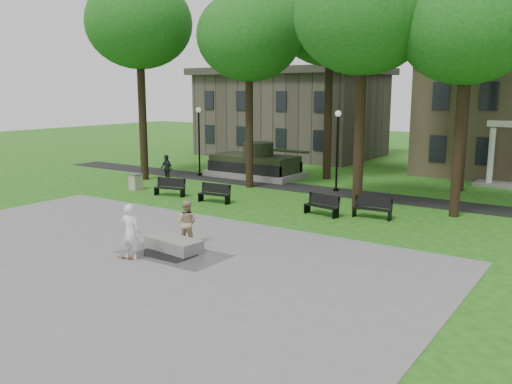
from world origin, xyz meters
TOP-DOWN VIEW (x-y plane):
  - ground at (0.00, 0.00)m, footprint 120.00×120.00m
  - plaza at (0.00, -5.00)m, footprint 22.00×16.00m
  - footpath at (0.00, 12.00)m, footprint 44.00×2.60m
  - building_left at (-11.00, 26.50)m, footprint 15.00×10.00m
  - tree_0 at (-12.00, 9.00)m, footprint 6.80×6.80m
  - tree_1 at (-4.50, 10.50)m, footprint 6.20×6.20m
  - tree_2 at (3.50, 8.50)m, footprint 6.60×6.60m
  - tree_3 at (8.00, 9.50)m, footprint 6.00×6.00m
  - tree_4 at (-2.00, 16.00)m, footprint 7.20×7.20m
  - tree_5 at (6.50, 16.50)m, footprint 6.40×6.40m
  - lamp_left at (-10.00, 12.30)m, footprint 0.36×0.36m
  - lamp_mid at (0.50, 12.30)m, footprint 0.36×0.36m
  - tank_monument at (-6.46, 14.00)m, footprint 7.45×3.40m
  - puddle at (0.96, -2.65)m, footprint 2.20×1.20m
  - concrete_block at (0.85, -2.08)m, footprint 2.29×1.23m
  - skateboard at (0.23, -3.77)m, footprint 0.80×0.40m
  - skateboarder at (0.37, -3.75)m, footprint 0.83×0.66m
  - friend_watching at (0.74, -1.22)m, footprint 1.00×0.89m
  - pedestrian_walker at (-9.88, 8.88)m, footprint 1.11×0.60m
  - park_bench_0 at (-6.59, 5.71)m, footprint 1.85×0.89m
  - park_bench_1 at (-3.37, 5.68)m, footprint 1.83×0.67m
  - park_bench_2 at (2.72, 6.20)m, footprint 1.85×0.84m
  - park_bench_3 at (4.96, 7.00)m, footprint 1.83×0.65m
  - trash_bin at (-9.63, 5.94)m, footprint 0.71×0.71m

SIDE VIEW (x-z plane):
  - ground at x=0.00m, z-range 0.00..0.00m
  - footpath at x=0.00m, z-range 0.00..0.01m
  - plaza at x=0.00m, z-range 0.00..0.02m
  - puddle at x=0.96m, z-range 0.02..0.02m
  - skateboard at x=0.23m, z-range 0.02..0.09m
  - concrete_block at x=0.85m, z-range 0.02..0.47m
  - trash_bin at x=-9.63m, z-range 0.01..0.97m
  - park_bench_0 at x=-6.59m, z-range 0.02..1.02m
  - park_bench_1 at x=-3.37m, z-range 0.02..1.02m
  - park_bench_2 at x=2.72m, z-range 0.02..1.02m
  - park_bench_3 at x=4.96m, z-range 0.02..1.02m
  - tank_monument at x=-6.46m, z-range -0.34..2.06m
  - friend_watching at x=0.74m, z-range 0.02..1.75m
  - pedestrian_walker at x=-9.88m, z-range 0.00..1.81m
  - skateboarder at x=0.37m, z-range 0.02..2.02m
  - lamp_left at x=-10.00m, z-range 0.43..5.16m
  - lamp_mid at x=0.50m, z-range 0.43..5.16m
  - building_left at x=-11.00m, z-range 0.00..7.20m
  - tree_3 at x=8.00m, z-range 3.00..14.19m
  - tree_1 at x=-4.50m, z-range 3.14..14.77m
  - tree_2 at x=3.50m, z-range 3.23..15.40m
  - tree_5 at x=6.50m, z-range 3.45..15.89m
  - tree_0 at x=-12.00m, z-range 3.54..16.51m
  - tree_4 at x=-2.00m, z-range 3.64..17.14m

